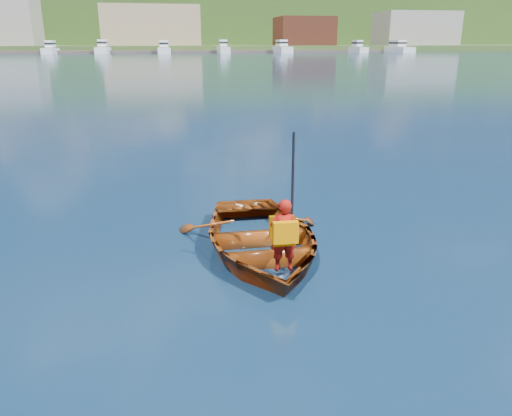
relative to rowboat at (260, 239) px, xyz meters
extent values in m
plane|color=#12253B|center=(1.13, -0.89, -0.21)|extent=(600.00, 600.00, 0.00)
imported|color=brown|center=(0.00, 0.00, 0.00)|extent=(2.51, 3.51, 0.73)
imported|color=#9D140D|center=(0.15, -0.90, 0.40)|extent=(0.37, 0.25, 1.02)
cube|color=#D77C00|center=(0.15, -1.02, 0.49)|extent=(0.34, 0.10, 0.30)
cube|color=#D77C00|center=(0.15, -0.78, 0.49)|extent=(0.34, 0.08, 0.30)
cube|color=#D77C00|center=(0.15, -0.90, 0.31)|extent=(0.30, 0.22, 0.05)
cylinder|color=black|center=(0.30, -0.75, 0.83)|extent=(0.04, 0.04, 1.89)
cube|color=#274F1C|center=(1.13, 189.11, 0.79)|extent=(400.00, 80.00, 2.00)
cube|color=#2B4C23|center=(1.13, 239.11, 10.79)|extent=(400.00, 100.00, 22.00)
cube|color=#50453D|center=(-0.23, 147.11, 0.19)|extent=(159.99, 12.30, 0.80)
cube|color=tan|center=(-3.87, 164.11, 7.79)|extent=(30.00, 16.00, 12.00)
cube|color=brown|center=(46.13, 164.11, 6.29)|extent=(18.00, 16.00, 9.00)
cube|color=gray|center=(86.13, 164.11, 7.29)|extent=(26.00, 16.00, 11.00)
cube|color=white|center=(-30.81, 142.11, 0.46)|extent=(2.93, 10.47, 1.69)
cube|color=white|center=(-30.81, 143.15, 2.37)|extent=(2.05, 4.71, 1.80)
cube|color=black|center=(-30.81, 143.15, 2.47)|extent=(2.11, 4.92, 0.50)
cube|color=white|center=(-17.04, 142.11, 0.57)|extent=(3.34, 11.93, 1.96)
cube|color=white|center=(-17.04, 143.30, 2.64)|extent=(2.34, 5.37, 1.80)
cube|color=black|center=(-17.04, 143.30, 2.74)|extent=(2.41, 5.61, 0.50)
cube|color=white|center=(-0.45, 142.11, 0.47)|extent=(3.47, 12.41, 1.71)
cube|color=white|center=(-0.45, 143.35, 2.40)|extent=(2.43, 5.58, 1.80)
cube|color=black|center=(-0.45, 143.35, 2.50)|extent=(2.50, 5.83, 0.50)
cube|color=white|center=(16.32, 142.11, 0.56)|extent=(2.79, 9.96, 1.94)
cube|color=white|center=(16.32, 143.10, 2.63)|extent=(1.95, 4.48, 1.80)
cube|color=black|center=(16.32, 143.10, 2.73)|extent=(2.01, 4.68, 0.50)
cube|color=white|center=(33.71, 142.11, 0.56)|extent=(3.45, 12.31, 1.94)
cube|color=white|center=(33.71, 143.34, 2.62)|extent=(2.41, 5.54, 1.80)
cube|color=black|center=(33.71, 143.34, 2.72)|extent=(2.48, 5.79, 0.50)
cube|color=white|center=(57.08, 142.11, 0.52)|extent=(2.73, 9.76, 1.83)
cube|color=white|center=(57.08, 143.08, 2.51)|extent=(1.91, 4.39, 1.80)
cube|color=black|center=(57.08, 143.08, 2.61)|extent=(1.97, 4.59, 0.50)
cube|color=white|center=(70.25, 142.11, 0.51)|extent=(3.90, 13.94, 1.81)
cube|color=white|center=(70.25, 143.50, 2.50)|extent=(2.73, 6.27, 1.80)
cube|color=black|center=(70.25, 143.50, 2.60)|extent=(2.81, 6.55, 0.50)
cylinder|color=#382314|center=(7.89, 232.74, 12.06)|extent=(0.80, 0.80, 3.10)
sphere|color=#1C541E|center=(7.89, 232.74, 16.19)|extent=(5.78, 5.78, 5.78)
cylinder|color=#382314|center=(53.67, 205.65, 6.35)|extent=(0.80, 0.80, 2.51)
sphere|color=#1C541E|center=(53.67, 205.65, 9.70)|extent=(4.69, 4.69, 4.69)
cylinder|color=#382314|center=(-19.31, 229.78, 11.18)|extent=(0.80, 0.80, 2.52)
sphere|color=#1C541E|center=(-19.31, 229.78, 14.55)|extent=(4.71, 4.71, 4.71)
cylinder|color=#382314|center=(126.41, 241.71, 13.76)|extent=(0.80, 0.80, 2.91)
sphere|color=#1C541E|center=(126.41, 241.71, 17.65)|extent=(5.44, 5.44, 5.44)
cylinder|color=#382314|center=(-26.58, 255.60, 16.54)|extent=(0.80, 0.80, 2.90)
sphere|color=#1C541E|center=(-26.58, 255.60, 20.40)|extent=(5.41, 5.41, 5.41)
cylinder|color=#382314|center=(2.26, 264.27, 18.28)|extent=(0.80, 0.80, 2.93)
sphere|color=#1C541E|center=(2.26, 264.27, 22.18)|extent=(5.46, 5.46, 5.46)
cylinder|color=#382314|center=(-62.42, 266.83, 18.78)|extent=(0.80, 0.80, 2.89)
cylinder|color=#382314|center=(41.03, 225.73, 10.97)|extent=(0.80, 0.80, 3.72)
sphere|color=#1C541E|center=(41.03, 225.73, 15.93)|extent=(6.94, 6.94, 6.94)
cylinder|color=#382314|center=(141.93, 208.26, 6.93)|extent=(0.80, 0.80, 2.62)
sphere|color=#1C541E|center=(141.93, 208.26, 10.42)|extent=(4.89, 4.89, 4.89)
cylinder|color=#382314|center=(108.47, 239.74, 14.00)|extent=(0.80, 0.80, 4.17)
sphere|color=#1C541E|center=(108.47, 239.74, 19.55)|extent=(7.78, 7.78, 7.78)
cylinder|color=#382314|center=(42.26, 209.80, 7.21)|extent=(0.80, 0.80, 2.56)
sphere|color=#1C541E|center=(42.26, 209.80, 10.62)|extent=(4.78, 4.78, 4.78)
cylinder|color=#382314|center=(83.08, 242.35, 14.22)|extent=(0.80, 0.80, 3.57)
sphere|color=#1C541E|center=(83.08, 242.35, 18.98)|extent=(6.66, 6.66, 6.66)
cylinder|color=#382314|center=(68.68, 238.39, 12.90)|extent=(0.80, 0.80, 2.52)
sphere|color=#1C541E|center=(68.68, 238.39, 16.25)|extent=(4.70, 4.70, 4.70)
cylinder|color=#382314|center=(26.15, 269.33, 19.12)|extent=(0.80, 0.80, 2.58)
sphere|color=#1C541E|center=(26.15, 269.33, 22.56)|extent=(4.82, 4.82, 4.82)
cylinder|color=#382314|center=(71.29, 204.68, 6.87)|extent=(0.80, 0.80, 3.93)
sphere|color=#1C541E|center=(71.29, 204.68, 12.11)|extent=(7.34, 7.34, 7.34)
cylinder|color=#382314|center=(103.51, 268.30, 19.70)|extent=(0.80, 0.80, 4.14)
camera|label=1|loc=(-1.34, -7.00, 2.88)|focal=35.00mm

